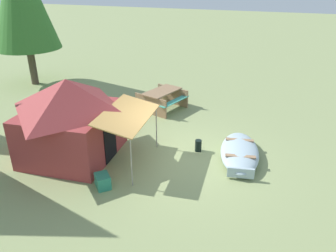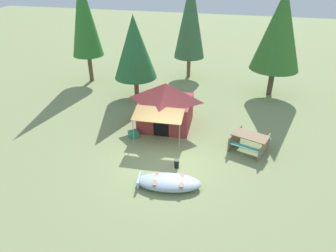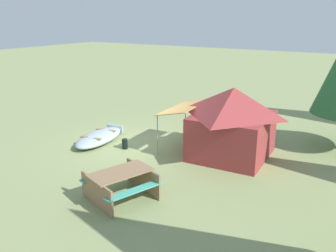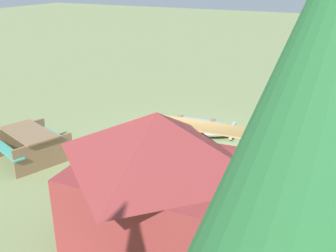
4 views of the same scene
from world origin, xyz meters
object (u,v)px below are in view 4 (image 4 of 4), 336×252
at_px(beached_rowboat, 194,126).
at_px(pine_tree_back_right, 327,233).
at_px(cooler_box, 251,200).
at_px(fuel_can, 174,142).
at_px(picnic_table, 30,142).
at_px(canvas_cabin_tent, 157,175).

relative_size(beached_rowboat, pine_tree_back_right, 0.53).
xyz_separation_m(cooler_box, fuel_can, (2.66, -1.90, 0.00)).
bearing_deg(picnic_table, pine_tree_back_right, 147.51).
xyz_separation_m(beached_rowboat, pine_tree_back_right, (-4.15, 8.06, 3.00)).
height_order(picnic_table, pine_tree_back_right, pine_tree_back_right).
bearing_deg(picnic_table, beached_rowboat, -130.59).
bearing_deg(fuel_can, beached_rowboat, -91.72).
height_order(canvas_cabin_tent, fuel_can, canvas_cabin_tent).
relative_size(fuel_can, pine_tree_back_right, 0.07).
bearing_deg(cooler_box, pine_tree_back_right, 107.42).
bearing_deg(cooler_box, beached_rowboat, -50.47).
bearing_deg(picnic_table, cooler_box, -176.63).
bearing_deg(pine_tree_back_right, fuel_can, -58.29).
height_order(beached_rowboat, cooler_box, beached_rowboat).
relative_size(cooler_box, fuel_can, 1.23).
distance_m(cooler_box, pine_tree_back_right, 5.95).
bearing_deg(canvas_cabin_tent, cooler_box, -127.70).
bearing_deg(cooler_box, fuel_can, -35.51).
bearing_deg(beached_rowboat, pine_tree_back_right, 117.26).
bearing_deg(beached_rowboat, cooler_box, 129.53).
height_order(beached_rowboat, pine_tree_back_right, pine_tree_back_right).
xyz_separation_m(canvas_cabin_tent, picnic_table, (4.36, -1.30, -0.76)).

